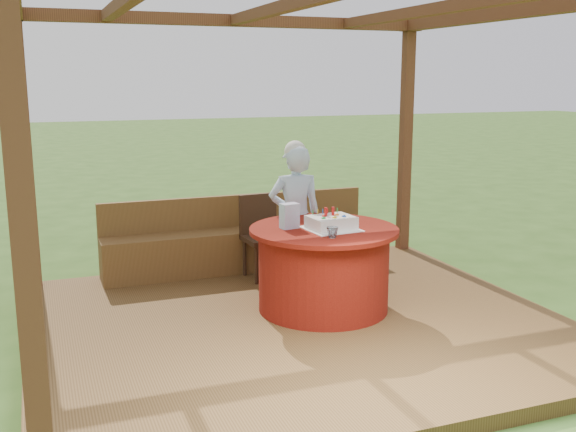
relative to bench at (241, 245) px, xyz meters
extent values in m
plane|color=#2F521B|center=(0.00, -1.72, -0.38)|extent=(60.00, 60.00, 0.00)
cube|color=brown|center=(0.00, -1.72, -0.32)|extent=(4.50, 4.00, 0.12)
cube|color=brown|center=(-2.13, -3.60, 1.03)|extent=(0.12, 0.12, 2.60)
cube|color=brown|center=(-2.13, 0.16, 1.03)|extent=(0.12, 0.12, 2.60)
cube|color=brown|center=(2.13, 0.16, 1.03)|extent=(0.12, 0.12, 2.60)
cube|color=brown|center=(0.00, 0.16, 2.40)|extent=(4.50, 0.14, 0.12)
cube|color=brown|center=(2.13, -1.72, 2.40)|extent=(0.14, 4.00, 0.12)
cube|color=brown|center=(0.00, -1.72, 2.40)|extent=(0.10, 3.70, 0.10)
cube|color=brown|center=(1.30, -1.72, 2.40)|extent=(0.10, 3.70, 0.10)
cube|color=brown|center=(0.00, -0.02, -0.04)|extent=(3.00, 0.42, 0.45)
cube|color=brown|center=(0.00, 0.16, 0.36)|extent=(3.00, 0.06, 0.35)
cylinder|color=maroon|center=(0.32, -1.53, 0.10)|extent=(1.17, 1.17, 0.72)
cylinder|color=maroon|center=(0.32, -1.53, 0.48)|extent=(1.34, 1.34, 0.04)
cube|color=#331E10|center=(0.14, -0.42, 0.15)|extent=(0.45, 0.45, 0.05)
cylinder|color=#331E10|center=(-0.01, -0.60, -0.06)|extent=(0.04, 0.04, 0.42)
cylinder|color=#331E10|center=(0.32, -0.57, -0.06)|extent=(0.04, 0.04, 0.42)
cylinder|color=#331E10|center=(-0.04, -0.26, -0.06)|extent=(0.04, 0.04, 0.42)
cylinder|color=#331E10|center=(0.30, -0.24, -0.06)|extent=(0.04, 0.04, 0.42)
cube|color=#331E10|center=(0.13, -0.23, 0.38)|extent=(0.42, 0.07, 0.45)
imported|color=#98BEE1|center=(0.31, -0.84, 0.45)|extent=(0.58, 0.44, 1.43)
sphere|color=white|center=(0.31, -0.84, 1.11)|extent=(0.21, 0.21, 0.21)
cube|color=white|center=(0.36, -1.60, 0.50)|extent=(0.48, 0.48, 0.01)
cube|color=white|center=(0.36, -1.60, 0.56)|extent=(0.41, 0.34, 0.11)
cylinder|color=red|center=(0.32, -1.56, 0.65)|extent=(0.03, 0.03, 0.08)
cylinder|color=red|center=(0.39, -1.56, 0.65)|extent=(0.03, 0.03, 0.08)
sphere|color=green|center=(0.26, -1.66, 0.62)|extent=(0.04, 0.04, 0.04)
sphere|color=yellow|center=(0.36, -1.67, 0.62)|extent=(0.04, 0.04, 0.04)
sphere|color=blue|center=(0.46, -1.65, 0.62)|extent=(0.04, 0.04, 0.04)
sphere|color=red|center=(0.30, -1.58, 0.62)|extent=(0.04, 0.04, 0.04)
sphere|color=orange|center=(0.43, -1.57, 0.62)|extent=(0.04, 0.04, 0.04)
cube|color=#E795D4|center=(0.03, -1.43, 0.61)|extent=(0.17, 0.13, 0.22)
imported|color=white|center=(0.23, -1.90, 0.54)|extent=(0.13, 0.13, 0.09)
camera|label=1|loc=(-2.06, -6.89, 1.82)|focal=42.00mm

